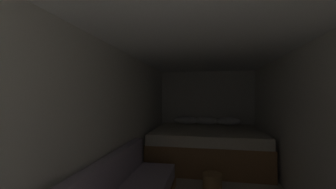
% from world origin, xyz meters
% --- Properties ---
extents(wall_back, '(2.33, 0.05, 1.95)m').
position_xyz_m(wall_back, '(0.00, 4.82, 0.98)').
color(wall_back, silver).
rests_on(wall_back, ground).
extents(wall_left, '(0.05, 5.39, 1.95)m').
position_xyz_m(wall_left, '(-1.14, 2.10, 0.98)').
color(wall_left, silver).
rests_on(wall_left, ground).
extents(wall_right, '(0.05, 5.39, 1.95)m').
position_xyz_m(wall_right, '(1.14, 2.10, 0.98)').
color(wall_right, silver).
rests_on(wall_right, ground).
extents(ceiling_slab, '(2.33, 5.39, 0.05)m').
position_xyz_m(ceiling_slab, '(0.00, 2.10, 1.98)').
color(ceiling_slab, white).
rests_on(ceiling_slab, wall_left).
extents(bed, '(2.11, 1.71, 0.86)m').
position_xyz_m(bed, '(0.00, 3.91, 0.36)').
color(bed, olive).
rests_on(bed, ground).
extents(wicker_basket, '(0.27, 0.27, 0.24)m').
position_xyz_m(wicker_basket, '(0.08, 2.68, 0.12)').
color(wicker_basket, olive).
rests_on(wicker_basket, ground).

